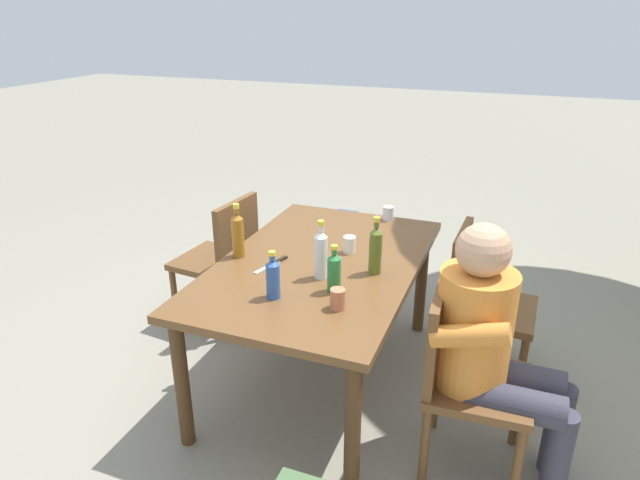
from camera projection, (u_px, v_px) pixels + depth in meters
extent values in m
plane|color=gray|center=(320.00, 377.00, 3.18)|extent=(24.00, 24.00, 0.00)
cube|color=brown|center=(320.00, 265.00, 2.91)|extent=(1.57, 0.99, 0.04)
cylinder|color=#4C311A|center=(300.00, 262.00, 3.79)|extent=(0.07, 0.07, 0.69)
cylinder|color=#4C311A|center=(182.00, 383.00, 2.58)|extent=(0.07, 0.07, 0.69)
cylinder|color=#4C311A|center=(421.00, 282.00, 3.52)|extent=(0.07, 0.07, 0.69)
cylinder|color=#4C311A|center=(353.00, 428.00, 2.30)|extent=(0.07, 0.07, 0.69)
cube|color=brown|center=(478.00, 386.00, 2.42)|extent=(0.46, 0.46, 0.04)
cube|color=brown|center=(436.00, 333.00, 2.39)|extent=(0.42, 0.06, 0.42)
cylinder|color=brown|center=(517.00, 467.00, 2.29)|extent=(0.04, 0.04, 0.41)
cylinder|color=brown|center=(517.00, 409.00, 2.62)|extent=(0.04, 0.04, 0.41)
cylinder|color=brown|center=(425.00, 446.00, 2.40)|extent=(0.04, 0.04, 0.41)
cylinder|color=brown|center=(436.00, 393.00, 2.73)|extent=(0.04, 0.04, 0.41)
cube|color=brown|center=(493.00, 310.00, 3.03)|extent=(0.45, 0.45, 0.04)
cube|color=brown|center=(460.00, 265.00, 3.01)|extent=(0.42, 0.05, 0.42)
cylinder|color=brown|center=(521.00, 371.00, 2.89)|extent=(0.04, 0.04, 0.41)
cylinder|color=brown|center=(526.00, 335.00, 3.21)|extent=(0.04, 0.04, 0.41)
cylinder|color=brown|center=(448.00, 355.00, 3.02)|extent=(0.04, 0.04, 0.41)
cylinder|color=brown|center=(460.00, 321.00, 3.35)|extent=(0.04, 0.04, 0.41)
cube|color=brown|center=(214.00, 261.00, 3.61)|extent=(0.48, 0.48, 0.04)
cube|color=brown|center=(237.00, 233.00, 3.44)|extent=(0.42, 0.08, 0.42)
cylinder|color=brown|center=(211.00, 275.00, 3.93)|extent=(0.04, 0.04, 0.41)
cylinder|color=brown|center=(175.00, 298.00, 3.62)|extent=(0.04, 0.04, 0.41)
cylinder|color=brown|center=(256.00, 286.00, 3.77)|extent=(0.04, 0.04, 0.41)
cylinder|color=brown|center=(223.00, 311.00, 3.46)|extent=(0.04, 0.04, 0.41)
cylinder|color=orange|center=(474.00, 328.00, 2.33)|extent=(0.32, 0.32, 0.52)
sphere|color=tan|center=(483.00, 250.00, 2.19)|extent=(0.22, 0.22, 0.22)
cylinder|color=#383847|center=(514.00, 403.00, 2.29)|extent=(0.14, 0.40, 0.14)
cylinder|color=#383847|center=(557.00, 458.00, 2.31)|extent=(0.11, 0.11, 0.45)
cylinder|color=orange|center=(470.00, 336.00, 2.14)|extent=(0.09, 0.31, 0.16)
cylinder|color=#383847|center=(516.00, 378.00, 2.44)|extent=(0.14, 0.40, 0.14)
cylinder|color=#383847|center=(557.00, 430.00, 2.46)|extent=(0.11, 0.11, 0.45)
cylinder|color=orange|center=(481.00, 292.00, 2.46)|extent=(0.09, 0.31, 0.16)
cylinder|color=#566623|center=(375.00, 253.00, 2.73)|extent=(0.06, 0.06, 0.21)
cone|color=#566623|center=(376.00, 230.00, 2.69)|extent=(0.06, 0.06, 0.03)
cylinder|color=#566623|center=(376.00, 225.00, 2.67)|extent=(0.03, 0.03, 0.03)
cylinder|color=yellow|center=(377.00, 219.00, 2.66)|extent=(0.03, 0.03, 0.02)
cylinder|color=#996019|center=(238.00, 238.00, 2.92)|extent=(0.06, 0.06, 0.21)
cone|color=#996019|center=(237.00, 216.00, 2.87)|extent=(0.06, 0.06, 0.03)
cylinder|color=#996019|center=(236.00, 211.00, 2.86)|extent=(0.03, 0.03, 0.03)
cylinder|color=yellow|center=(236.00, 206.00, 2.85)|extent=(0.03, 0.03, 0.02)
cylinder|color=#287A38|center=(334.00, 275.00, 2.56)|extent=(0.06, 0.06, 0.17)
cone|color=#287A38|center=(334.00, 256.00, 2.52)|extent=(0.06, 0.06, 0.02)
cylinder|color=#287A38|center=(334.00, 251.00, 2.51)|extent=(0.03, 0.03, 0.02)
cylinder|color=yellow|center=(334.00, 247.00, 2.51)|extent=(0.03, 0.03, 0.02)
cylinder|color=white|center=(321.00, 258.00, 2.68)|extent=(0.06, 0.06, 0.21)
cone|color=white|center=(321.00, 234.00, 2.64)|extent=(0.06, 0.06, 0.03)
cylinder|color=white|center=(321.00, 228.00, 2.63)|extent=(0.03, 0.03, 0.03)
cylinder|color=yellow|center=(321.00, 223.00, 2.62)|extent=(0.03, 0.03, 0.02)
cylinder|color=#2D56A3|center=(273.00, 281.00, 2.51)|extent=(0.06, 0.06, 0.17)
cone|color=#2D56A3|center=(272.00, 262.00, 2.47)|extent=(0.06, 0.06, 0.02)
cylinder|color=#2D56A3|center=(272.00, 258.00, 2.46)|extent=(0.03, 0.03, 0.02)
cylinder|color=yellow|center=(272.00, 253.00, 2.45)|extent=(0.03, 0.03, 0.02)
cylinder|color=#BC6B47|center=(338.00, 299.00, 2.43)|extent=(0.07, 0.07, 0.09)
cylinder|color=silver|center=(388.00, 213.00, 3.44)|extent=(0.07, 0.07, 0.09)
cylinder|color=white|center=(349.00, 245.00, 2.99)|extent=(0.07, 0.07, 0.09)
cube|color=silver|center=(267.00, 267.00, 2.83)|extent=(0.18, 0.07, 0.01)
cube|color=black|center=(281.00, 259.00, 2.91)|extent=(0.08, 0.04, 0.01)
cube|color=#2D4784|center=(342.00, 244.00, 4.36)|extent=(0.31, 0.16, 0.47)
cube|color=navy|center=(328.00, 252.00, 4.43)|extent=(0.21, 0.06, 0.21)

